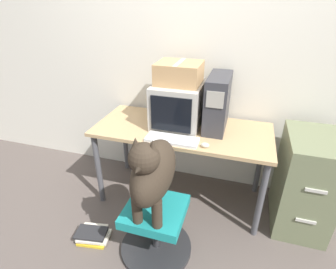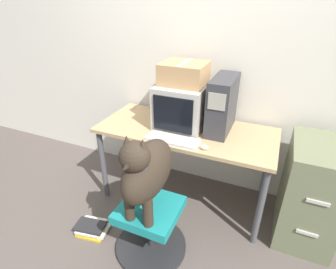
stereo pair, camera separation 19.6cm
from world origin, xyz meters
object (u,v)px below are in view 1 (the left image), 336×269
object	(u,v)px
crt_monitor	(178,104)
cardboard_box	(179,73)
pc_tower	(218,102)
book_stack_floor	(93,235)
office_chair	(156,230)
dog	(153,171)
keyboard	(172,139)
filing_cabinet	(305,182)

from	to	relation	value
crt_monitor	cardboard_box	bearing A→B (deg)	90.00
pc_tower	book_stack_floor	size ratio (longest dim) A/B	1.61
office_chair	book_stack_floor	bearing A→B (deg)	-173.63
crt_monitor	dog	size ratio (longest dim) A/B	0.75
keyboard	dog	xyz separation A→B (m)	(-0.00, -0.44, -0.00)
dog	crt_monitor	bearing A→B (deg)	92.57
pc_tower	cardboard_box	xyz separation A→B (m)	(-0.32, -0.03, 0.23)
book_stack_floor	cardboard_box	bearing A→B (deg)	58.39
cardboard_box	crt_monitor	bearing A→B (deg)	-90.00
keyboard	office_chair	bearing A→B (deg)	-90.21
filing_cabinet	pc_tower	bearing A→B (deg)	171.02
crt_monitor	pc_tower	world-z (taller)	pc_tower
keyboard	office_chair	size ratio (longest dim) A/B	0.77
office_chair	filing_cabinet	world-z (taller)	filing_cabinet
keyboard	filing_cabinet	bearing A→B (deg)	11.95
crt_monitor	dog	bearing A→B (deg)	-87.43
dog	cardboard_box	size ratio (longest dim) A/B	1.77
crt_monitor	book_stack_floor	world-z (taller)	crt_monitor
keyboard	office_chair	distance (m)	0.69
pc_tower	dog	distance (m)	0.86
dog	filing_cabinet	distance (m)	1.29
office_chair	cardboard_box	xyz separation A→B (m)	(-0.03, 0.73, 0.98)
crt_monitor	pc_tower	size ratio (longest dim) A/B	1.04
pc_tower	office_chair	xyz separation A→B (m)	(-0.29, -0.76, -0.76)
keyboard	dog	distance (m)	0.44
dog	book_stack_floor	size ratio (longest dim) A/B	2.24
pc_tower	dog	xyz separation A→B (m)	(-0.29, -0.78, -0.21)
pc_tower	keyboard	xyz separation A→B (m)	(-0.29, -0.34, -0.21)
dog	filing_cabinet	world-z (taller)	dog
pc_tower	book_stack_floor	xyz separation A→B (m)	(-0.81, -0.82, -0.92)
filing_cabinet	cardboard_box	distance (m)	1.34
dog	office_chair	bearing A→B (deg)	90.00
keyboard	office_chair	world-z (taller)	keyboard
cardboard_box	book_stack_floor	world-z (taller)	cardboard_box
book_stack_floor	crt_monitor	bearing A→B (deg)	58.27
keyboard	pc_tower	bearing A→B (deg)	49.95
crt_monitor	filing_cabinet	size ratio (longest dim) A/B	0.57
dog	cardboard_box	world-z (taller)	cardboard_box
cardboard_box	dog	bearing A→B (deg)	-87.45
crt_monitor	cardboard_box	world-z (taller)	cardboard_box
office_chair	book_stack_floor	world-z (taller)	office_chair
crt_monitor	keyboard	size ratio (longest dim) A/B	1.13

